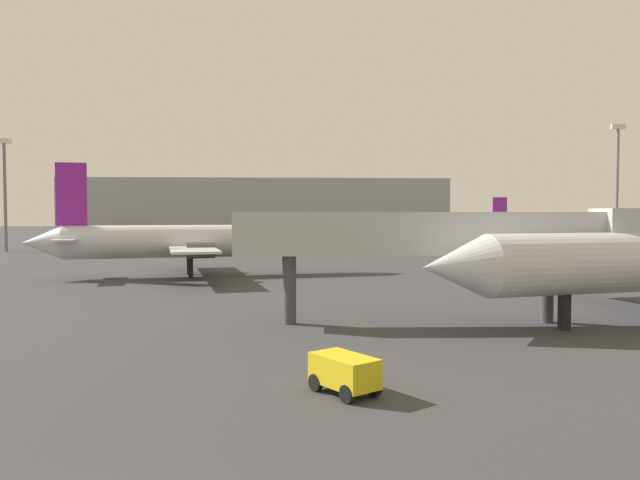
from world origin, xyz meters
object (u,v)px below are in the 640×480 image
(baggage_cart, at_px, (344,372))
(light_mast_left, at_px, (5,188))
(airplane_on_taxiway, at_px, (200,241))
(jet_bridge, at_px, (457,236))
(airplane_distant, at_px, (552,235))
(light_mast_right, at_px, (617,180))

(baggage_cart, height_order, light_mast_left, light_mast_left)
(airplane_on_taxiway, height_order, jet_bridge, airplane_on_taxiway)
(airplane_on_taxiway, height_order, baggage_cart, airplane_on_taxiway)
(airplane_distant, bearing_deg, jet_bridge, -102.81)
(baggage_cart, relative_size, light_mast_right, 0.13)
(airplane_distant, xyz_separation_m, light_mast_left, (-88.34, 5.33, 7.74))
(jet_bridge, bearing_deg, baggage_cart, -118.85)
(baggage_cart, bearing_deg, light_mast_left, 176.17)
(light_mast_left, relative_size, light_mast_right, 0.86)
(airplane_distant, relative_size, light_mast_right, 1.12)
(airplane_on_taxiway, xyz_separation_m, light_mast_left, (-37.10, 40.50, 6.95))
(airplane_on_taxiway, relative_size, airplane_distant, 1.38)
(baggage_cart, distance_m, light_mast_left, 93.54)
(light_mast_right, bearing_deg, airplane_on_taxiway, -148.83)
(light_mast_left, bearing_deg, airplane_on_taxiway, -47.51)
(airplane_on_taxiway, distance_m, airplane_distant, 62.15)
(airplane_on_taxiway, distance_m, baggage_cart, 40.90)
(light_mast_right, bearing_deg, airplane_distant, -164.61)
(jet_bridge, distance_m, baggage_cart, 15.45)
(baggage_cart, bearing_deg, jet_bridge, 115.06)
(light_mast_left, bearing_deg, jet_bridge, -50.59)
(baggage_cart, bearing_deg, airplane_distant, 116.75)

